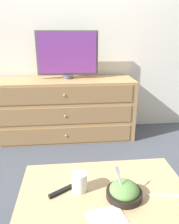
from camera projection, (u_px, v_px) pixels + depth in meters
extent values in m
plane|color=#474C56|center=(74.00, 127.00, 3.02)|extent=(12.00, 12.00, 0.00)
cube|color=white|center=(71.00, 26.00, 2.60)|extent=(12.00, 0.05, 2.60)
cube|color=tan|center=(65.00, 109.00, 2.64)|extent=(1.62, 0.47, 0.72)
cube|color=#A1794C|center=(66.00, 135.00, 2.49)|extent=(1.49, 0.01, 0.19)
sphere|color=tan|center=(66.00, 136.00, 2.49)|extent=(0.02, 0.02, 0.02)
cube|color=#A1794C|center=(65.00, 116.00, 2.41)|extent=(1.49, 0.01, 0.19)
sphere|color=tan|center=(65.00, 116.00, 2.40)|extent=(0.02, 0.02, 0.02)
cube|color=#A1794C|center=(64.00, 95.00, 2.33)|extent=(1.49, 0.01, 0.19)
sphere|color=tan|center=(64.00, 95.00, 2.32)|extent=(0.02, 0.02, 0.02)
cylinder|color=#515156|center=(68.00, 77.00, 2.57)|extent=(0.12, 0.12, 0.04)
cube|color=#515156|center=(67.00, 53.00, 2.48)|extent=(0.70, 0.04, 0.49)
cube|color=#7A3893|center=(67.00, 53.00, 2.46)|extent=(0.66, 0.01, 0.45)
cube|color=tan|center=(105.00, 196.00, 1.17)|extent=(0.93, 0.64, 0.02)
cylinder|color=tan|center=(35.00, 195.00, 1.47)|extent=(0.04, 0.04, 0.39)
cylinder|color=tan|center=(158.00, 187.00, 1.55)|extent=(0.04, 0.04, 0.39)
cylinder|color=black|center=(124.00, 194.00, 1.15)|extent=(0.19, 0.19, 0.04)
ellipsoid|color=#66994C|center=(124.00, 190.00, 1.14)|extent=(0.15, 0.15, 0.09)
cube|color=white|center=(121.00, 184.00, 1.11)|extent=(0.04, 0.07, 0.13)
cube|color=white|center=(117.00, 170.00, 1.12)|extent=(0.03, 0.03, 0.03)
cylinder|color=beige|center=(79.00, 185.00, 1.20)|extent=(0.08, 0.08, 0.07)
cylinder|color=white|center=(79.00, 182.00, 1.19)|extent=(0.08, 0.08, 0.11)
cube|color=white|center=(108.00, 222.00, 1.00)|extent=(0.21, 0.21, 0.00)
cube|color=white|center=(164.00, 195.00, 1.16)|extent=(0.18, 0.03, 0.01)
cube|color=black|center=(62.00, 191.00, 1.19)|extent=(0.15, 0.10, 0.02)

